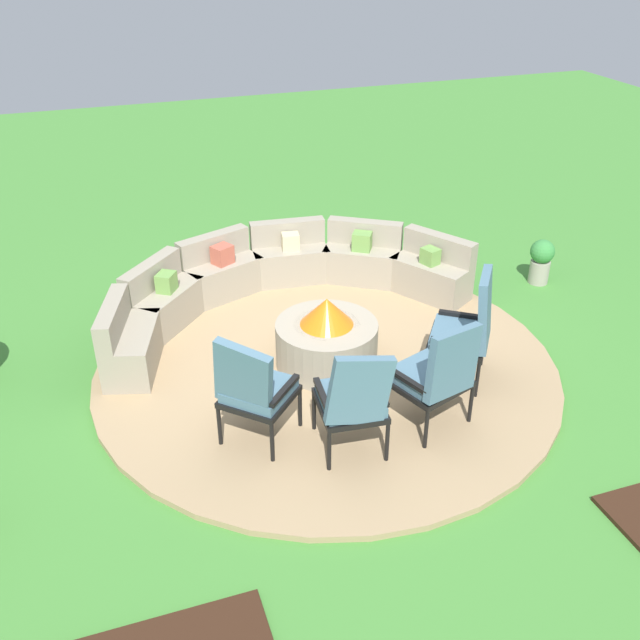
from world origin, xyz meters
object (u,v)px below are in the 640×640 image
lounge_chair_back_left (437,373)px  lounge_chair_back_right (468,326)px  curved_stone_bench (273,281)px  lounge_chair_front_right (353,398)px  potted_plant_0 (541,259)px  fire_pit (327,339)px  lounge_chair_front_left (253,388)px

lounge_chair_back_left → lounge_chair_back_right: 0.82m
curved_stone_bench → lounge_chair_back_left: size_ratio=4.04×
lounge_chair_back_left → lounge_chair_front_right: bearing=167.3°
lounge_chair_front_right → lounge_chair_back_left: lounge_chair_front_right is taller
curved_stone_bench → lounge_chair_back_left: lounge_chair_back_left is taller
curved_stone_bench → potted_plant_0: size_ratio=7.49×
fire_pit → lounge_chair_front_left: bearing=-136.0°
fire_pit → lounge_chair_front_right: size_ratio=0.96×
fire_pit → lounge_chair_front_right: bearing=-100.2°
fire_pit → potted_plant_0: 3.25m
fire_pit → curved_stone_bench: fire_pit is taller
fire_pit → lounge_chair_back_left: size_ratio=0.96×
potted_plant_0 → lounge_chair_front_right: bearing=-145.9°
lounge_chair_front_right → lounge_chair_back_right: bearing=30.5°
lounge_chair_back_left → curved_stone_bench: bearing=85.7°
fire_pit → lounge_chair_front_left: size_ratio=0.94×
lounge_chair_back_right → potted_plant_0: size_ratio=2.02×
fire_pit → curved_stone_bench: (-0.17, 1.38, 0.00)m
curved_stone_bench → lounge_chair_front_left: size_ratio=3.92×
lounge_chair_front_left → lounge_chair_front_right: bearing=15.9°
curved_stone_bench → fire_pit: bearing=-83.0°
lounge_chair_back_right → lounge_chair_back_left: bearing=167.8°
lounge_chair_front_left → lounge_chair_back_left: bearing=33.4°
lounge_chair_front_right → potted_plant_0: lounge_chair_front_right is taller
fire_pit → lounge_chair_back_right: size_ratio=0.89×
lounge_chair_back_left → lounge_chair_back_right: (0.61, 0.55, 0.04)m
fire_pit → lounge_chair_back_right: bearing=-29.6°
fire_pit → potted_plant_0: fire_pit is taller
curved_stone_bench → lounge_chair_back_right: bearing=-56.7°
fire_pit → lounge_chair_back_right: lounge_chair_back_right is taller
lounge_chair_back_left → lounge_chair_back_right: size_ratio=0.92×
fire_pit → curved_stone_bench: bearing=97.0°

